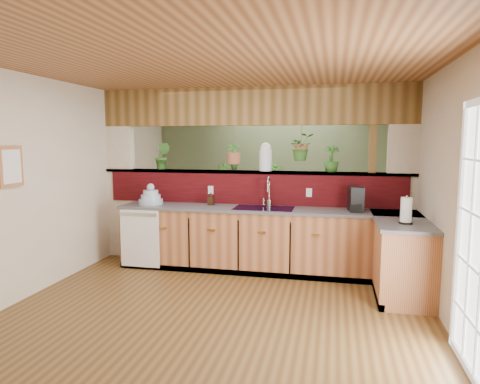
% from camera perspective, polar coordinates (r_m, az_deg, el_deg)
% --- Properties ---
extents(ground, '(4.60, 7.00, 0.01)m').
position_cam_1_polar(ground, '(5.30, -1.35, -13.37)').
color(ground, brown).
rests_on(ground, ground).
extents(ceiling, '(4.60, 7.00, 0.01)m').
position_cam_1_polar(ceiling, '(5.03, -1.44, 15.65)').
color(ceiling, brown).
rests_on(ceiling, ground).
extents(wall_back, '(4.60, 0.02, 2.60)m').
position_cam_1_polar(wall_back, '(8.43, 4.32, 3.24)').
color(wall_back, beige).
rests_on(wall_back, ground).
extents(wall_front, '(4.60, 0.02, 2.60)m').
position_cam_1_polar(wall_front, '(1.86, -28.70, -10.66)').
color(wall_front, beige).
rests_on(wall_front, ground).
extents(wall_left, '(0.02, 7.00, 2.60)m').
position_cam_1_polar(wall_left, '(5.98, -23.33, 1.20)').
color(wall_left, beige).
rests_on(wall_left, ground).
extents(wall_right, '(0.02, 7.00, 2.60)m').
position_cam_1_polar(wall_right, '(4.98, 25.25, 0.07)').
color(wall_right, beige).
rests_on(wall_right, ground).
extents(pass_through_partition, '(4.60, 0.21, 2.60)m').
position_cam_1_polar(pass_through_partition, '(6.31, 1.80, 1.04)').
color(pass_through_partition, beige).
rests_on(pass_through_partition, ground).
extents(pass_through_ledge, '(4.60, 0.21, 0.04)m').
position_cam_1_polar(pass_through_ledge, '(6.31, 1.55, 2.67)').
color(pass_through_ledge, brown).
rests_on(pass_through_ledge, ground).
extents(header_beam, '(4.60, 0.15, 0.55)m').
position_cam_1_polar(header_beam, '(6.31, 1.57, 11.35)').
color(header_beam, brown).
rests_on(header_beam, ground).
extents(sage_backwall, '(4.55, 0.02, 2.55)m').
position_cam_1_polar(sage_backwall, '(8.41, 4.31, 3.23)').
color(sage_backwall, '#586948').
rests_on(sage_backwall, ground).
extents(countertop, '(4.14, 1.52, 0.90)m').
position_cam_1_polar(countertop, '(5.87, 8.72, -6.84)').
color(countertop, '#9A5A35').
rests_on(countertop, ground).
extents(dishwasher, '(0.58, 0.03, 0.82)m').
position_cam_1_polar(dishwasher, '(6.26, -13.23, -6.01)').
color(dishwasher, white).
rests_on(dishwasher, ground).
extents(navy_sink, '(0.82, 0.50, 0.18)m').
position_cam_1_polar(navy_sink, '(5.96, 3.21, -2.90)').
color(navy_sink, black).
rests_on(navy_sink, countertop).
extents(french_door, '(0.06, 1.02, 2.16)m').
position_cam_1_polar(french_door, '(3.77, 28.94, -5.99)').
color(french_door, white).
rests_on(french_door, ground).
extents(framed_print, '(0.04, 0.35, 0.45)m').
position_cam_1_polar(framed_print, '(5.32, -28.25, 3.01)').
color(framed_print, '#9A5A35').
rests_on(framed_print, wall_left).
extents(faucet, '(0.19, 0.19, 0.43)m').
position_cam_1_polar(faucet, '(6.07, 3.83, 0.22)').
color(faucet, '#B7B7B2').
rests_on(faucet, countertop).
extents(dish_stack, '(0.35, 0.35, 0.31)m').
position_cam_1_polar(dish_stack, '(6.42, -11.80, -0.76)').
color(dish_stack, '#A1B7D0').
rests_on(dish_stack, countertop).
extents(soap_dispenser, '(0.09, 0.09, 0.18)m').
position_cam_1_polar(soap_dispenser, '(6.22, -3.90, -0.91)').
color(soap_dispenser, '#372114').
rests_on(soap_dispenser, countertop).
extents(coffee_maker, '(0.17, 0.29, 0.33)m').
position_cam_1_polar(coffee_maker, '(5.85, 15.19, -1.04)').
color(coffee_maker, black).
rests_on(coffee_maker, countertop).
extents(paper_towel, '(0.15, 0.15, 0.32)m').
position_cam_1_polar(paper_towel, '(5.16, 21.27, -2.37)').
color(paper_towel, black).
rests_on(paper_towel, countertop).
extents(glass_jar, '(0.18, 0.18, 0.41)m').
position_cam_1_polar(glass_jar, '(6.26, 3.43, 4.70)').
color(glass_jar, silver).
rests_on(glass_jar, pass_through_ledge).
extents(ledge_plant_left, '(0.25, 0.21, 0.41)m').
position_cam_1_polar(ledge_plant_left, '(6.70, -10.31, 4.74)').
color(ledge_plant_left, '#2A591F').
rests_on(ledge_plant_left, pass_through_ledge).
extents(ledge_plant_right, '(0.24, 0.24, 0.38)m').
position_cam_1_polar(ledge_plant_right, '(6.18, 12.09, 4.38)').
color(ledge_plant_right, '#2A591F').
rests_on(ledge_plant_right, pass_through_ledge).
extents(hanging_plant_a, '(0.24, 0.19, 0.56)m').
position_cam_1_polar(hanging_plant_a, '(6.35, -0.85, 6.04)').
color(hanging_plant_a, brown).
rests_on(hanging_plant_a, header_beam).
extents(hanging_plant_b, '(0.43, 0.41, 0.50)m').
position_cam_1_polar(hanging_plant_b, '(6.19, 8.19, 7.48)').
color(hanging_plant_b, brown).
rests_on(hanging_plant_b, header_beam).
extents(shelving_console, '(1.39, 0.55, 0.90)m').
position_cam_1_polar(shelving_console, '(8.32, 1.91, -2.34)').
color(shelving_console, black).
rests_on(shelving_console, ground).
extents(shelf_plant_a, '(0.24, 0.17, 0.45)m').
position_cam_1_polar(shelf_plant_a, '(8.37, -2.17, 2.39)').
color(shelf_plant_a, '#2A591F').
rests_on(shelf_plant_a, shelving_console).
extents(shelf_plant_b, '(0.32, 0.32, 0.45)m').
position_cam_1_polar(shelf_plant_b, '(8.18, 4.63, 2.26)').
color(shelf_plant_b, '#2A591F').
rests_on(shelf_plant_b, shelving_console).
extents(floor_plant, '(0.75, 0.68, 0.72)m').
position_cam_1_polar(floor_plant, '(7.06, 9.75, -5.28)').
color(floor_plant, '#2A591F').
rests_on(floor_plant, ground).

